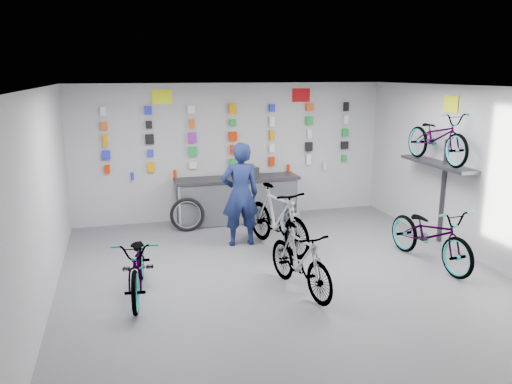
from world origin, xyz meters
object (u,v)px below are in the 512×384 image
object	(u,v)px
bike_left	(138,264)
bike_center	(300,260)
bike_service	(278,218)
counter	(238,200)
customer	(291,226)
bike_right	(431,234)
clerk	(240,194)

from	to	relation	value
bike_left	bike_center	size ratio (longest dim) A/B	1.09
bike_left	bike_service	world-z (taller)	bike_service
counter	bike_center	xyz separation A→B (m)	(0.06, -3.76, 0.02)
customer	bike_right	bearing A→B (deg)	13.11
clerk	customer	size ratio (longest dim) A/B	1.94
counter	bike_center	distance (m)	3.76
counter	bike_left	bearing A→B (deg)	-124.88
customer	bike_left	bearing A→B (deg)	-117.38
bike_left	bike_right	world-z (taller)	bike_right
counter	clerk	bearing A→B (deg)	-101.31
bike_right	clerk	size ratio (longest dim) A/B	1.02
bike_center	customer	xyz separation A→B (m)	(0.42, 1.59, 0.00)
bike_right	clerk	distance (m)	3.45
counter	bike_right	bearing A→B (deg)	-51.83
bike_center	bike_service	xyz separation A→B (m)	(0.25, 1.87, 0.10)
counter	bike_service	world-z (taller)	bike_service
bike_left	bike_right	size ratio (longest dim) A/B	0.91
bike_center	bike_right	world-z (taller)	bike_right
counter	clerk	world-z (taller)	clerk
bike_center	bike_right	distance (m)	2.58
counter	customer	bearing A→B (deg)	-77.68
bike_center	bike_right	xyz separation A→B (m)	(2.54, 0.46, 0.03)
clerk	customer	distance (m)	1.15
bike_service	clerk	xyz separation A→B (m)	(-0.60, 0.43, 0.39)
counter	bike_service	bearing A→B (deg)	-80.80
counter	bike_center	size ratio (longest dim) A/B	1.61
counter	clerk	distance (m)	1.58
bike_right	customer	world-z (taller)	bike_right
customer	clerk	bearing A→B (deg)	178.44
counter	clerk	xyz separation A→B (m)	(-0.29, -1.47, 0.50)
clerk	counter	bearing A→B (deg)	-100.41
bike_center	clerk	xyz separation A→B (m)	(-0.35, 2.30, 0.48)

